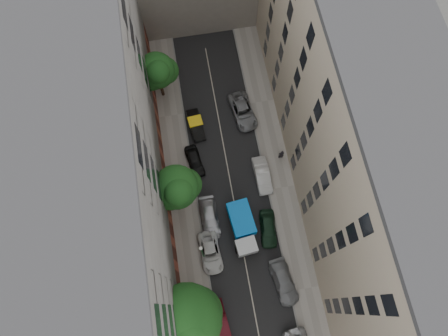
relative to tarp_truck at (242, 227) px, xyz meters
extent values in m
plane|color=#4C4C49|center=(-0.29, 3.89, -1.42)|extent=(120.00, 120.00, 0.00)
cube|color=black|center=(-0.29, 3.89, -1.41)|extent=(8.00, 44.00, 0.02)
cube|color=gray|center=(-5.79, 3.89, -1.34)|extent=(3.00, 44.00, 0.15)
cube|color=gray|center=(5.21, 3.89, -1.34)|extent=(3.00, 44.00, 0.15)
cube|color=#4B4946|center=(-11.29, 3.89, 8.58)|extent=(8.00, 44.00, 20.00)
cube|color=tan|center=(10.71, 3.89, 8.58)|extent=(8.00, 44.00, 20.00)
cube|color=black|center=(0.00, -0.10, -0.85)|extent=(2.75, 5.76, 0.31)
cube|color=#ADB0B2|center=(0.00, -2.06, 0.07)|extent=(2.22, 1.86, 1.75)
cube|color=#0D87FF|center=(0.00, 0.82, 0.23)|extent=(2.65, 3.93, 1.85)
cylinder|color=black|center=(-0.98, -2.06, -0.98)|extent=(0.29, 0.86, 0.86)
cylinder|color=black|center=(0.98, -2.06, -0.98)|extent=(0.29, 0.86, 0.86)
cylinder|color=black|center=(-0.98, 1.54, -0.98)|extent=(0.29, 0.86, 0.86)
cylinder|color=black|center=(0.98, 1.54, -0.98)|extent=(0.29, 0.86, 0.86)
imported|color=#4A0E16|center=(-3.89, -8.81, -0.69)|extent=(2.01, 4.57, 1.46)
imported|color=silver|center=(-3.74, -1.91, -0.78)|extent=(2.33, 4.70, 1.28)
imported|color=#B0AFB4|center=(-3.26, 1.69, -0.73)|extent=(1.96, 4.74, 1.37)
imported|color=black|center=(-3.89, 8.44, -0.74)|extent=(2.18, 4.15, 1.35)
imported|color=black|center=(-3.09, 12.89, -0.75)|extent=(1.85, 4.20, 1.34)
imported|color=slate|center=(3.19, -6.14, -0.71)|extent=(2.64, 5.08, 1.41)
imported|color=#15301D|center=(2.73, -0.48, -0.70)|extent=(2.15, 4.37, 1.43)
imported|color=silver|center=(3.31, 5.49, -0.69)|extent=(1.65, 4.44, 1.45)
imported|color=gray|center=(2.64, 13.69, -0.69)|extent=(3.11, 5.51, 1.45)
cylinder|color=#382619|center=(-6.69, -7.96, 0.13)|extent=(0.36, 0.36, 2.80)
cylinder|color=#382619|center=(-6.69, -7.96, 2.54)|extent=(0.24, 0.24, 2.00)
sphere|color=#1A4517|center=(-6.69, -7.96, 4.50)|extent=(6.38, 6.38, 6.38)
sphere|color=#1A4517|center=(-5.79, -7.56, 3.54)|extent=(4.79, 4.79, 4.79)
sphere|color=#1A4517|center=(-7.39, -8.46, 3.94)|extent=(4.47, 4.47, 4.47)
sphere|color=#1A4517|center=(-6.49, -8.76, 5.54)|extent=(4.15, 4.15, 4.15)
cylinder|color=#382619|center=(-5.97, 4.12, 0.14)|extent=(0.36, 0.36, 2.82)
cylinder|color=#382619|center=(-5.97, 4.12, 2.55)|extent=(0.24, 0.24, 2.01)
sphere|color=#1A4517|center=(-5.97, 4.12, 4.52)|extent=(4.42, 4.42, 4.42)
sphere|color=#1A4517|center=(-5.07, 4.52, 3.56)|extent=(3.32, 3.32, 3.32)
sphere|color=#1A4517|center=(-6.67, 3.62, 3.96)|extent=(3.10, 3.10, 3.10)
sphere|color=#1A4517|center=(-5.77, 3.32, 5.57)|extent=(2.88, 2.88, 2.88)
cylinder|color=#382619|center=(-6.39, 17.89, -0.02)|extent=(0.36, 0.36, 2.50)
cylinder|color=#382619|center=(-6.39, 17.89, 2.13)|extent=(0.24, 0.24, 1.79)
sphere|color=#1A4517|center=(-6.39, 17.89, 3.88)|extent=(4.07, 4.07, 4.07)
sphere|color=#1A4517|center=(-5.49, 18.29, 3.02)|extent=(3.05, 3.05, 3.05)
sphere|color=#1A4517|center=(-7.09, 17.39, 3.38)|extent=(2.85, 2.85, 2.85)
sphere|color=#1A4517|center=(-6.19, 17.09, 4.81)|extent=(2.64, 2.64, 2.64)
cylinder|color=#1A5B2A|center=(-4.49, -2.20, 1.96)|extent=(0.14, 0.14, 6.44)
sphere|color=silver|center=(-4.49, -2.20, 5.28)|extent=(0.36, 0.36, 0.36)
imported|color=black|center=(5.85, 7.42, -0.35)|extent=(0.68, 0.45, 1.84)
camera|label=1|loc=(-3.27, -7.54, 41.52)|focal=32.00mm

